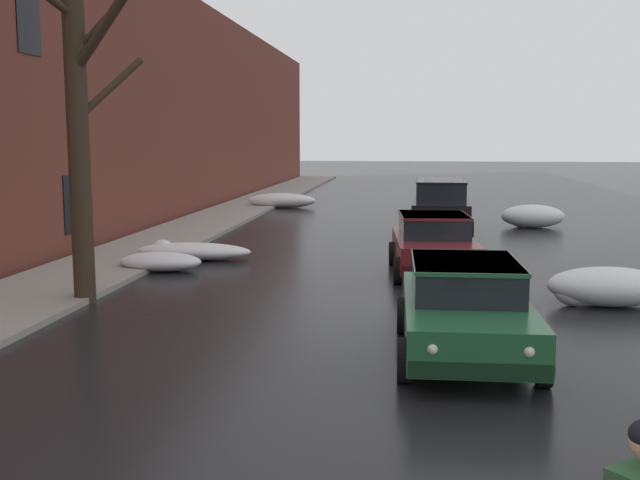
# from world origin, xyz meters

# --- Properties ---
(left_sidewalk_slab) EXTENTS (2.76, 80.00, 0.12)m
(left_sidewalk_slab) POSITION_xyz_m (-6.61, 18.00, 0.06)
(left_sidewalk_slab) COLOR gray
(left_sidewalk_slab) RESTS_ON ground
(brick_townhouse_facade) EXTENTS (0.63, 80.00, 9.11)m
(brick_townhouse_facade) POSITION_xyz_m (-8.49, 17.99, 4.55)
(brick_townhouse_facade) COLOR brown
(brick_townhouse_facade) RESTS_ON ground
(snow_bank_near_corner_left) EXTENTS (3.19, 1.19, 0.68)m
(snow_bank_near_corner_left) POSITION_xyz_m (-4.95, 31.31, 0.34)
(snow_bank_near_corner_left) COLOR white
(snow_bank_near_corner_left) RESTS_ON ground
(snow_bank_along_left_kerb) EXTENTS (2.25, 1.38, 0.83)m
(snow_bank_along_left_kerb) POSITION_xyz_m (5.29, 24.90, 0.41)
(snow_bank_along_left_kerb) COLOR white
(snow_bank_along_left_kerb) RESTS_ON ground
(snow_bank_mid_block_left) EXTENTS (2.03, 1.10, 0.46)m
(snow_bank_mid_block_left) POSITION_xyz_m (-5.04, 14.66, 0.23)
(snow_bank_mid_block_left) COLOR white
(snow_bank_mid_block_left) RESTS_ON ground
(snow_bank_near_corner_right) EXTENTS (2.36, 1.29, 0.75)m
(snow_bank_near_corner_right) POSITION_xyz_m (4.79, 12.06, 0.37)
(snow_bank_near_corner_right) COLOR white
(snow_bank_near_corner_right) RESTS_ON ground
(snow_bank_along_right_kerb) EXTENTS (3.12, 1.09, 0.50)m
(snow_bank_along_right_kerb) POSITION_xyz_m (-4.83, 16.44, 0.23)
(snow_bank_along_right_kerb) COLOR white
(snow_bank_along_right_kerb) RESTS_ON ground
(bare_tree_second_along_sidewalk) EXTENTS (2.20, 2.40, 7.36)m
(bare_tree_second_along_sidewalk) POSITION_xyz_m (-5.29, 11.06, 3.95)
(bare_tree_second_along_sidewalk) COLOR #382B1E
(bare_tree_second_along_sidewalk) RESTS_ON ground
(sedan_green_approaching_near_lane) EXTENTS (2.07, 4.19, 1.42)m
(sedan_green_approaching_near_lane) POSITION_xyz_m (1.85, 8.32, 0.75)
(sedan_green_approaching_near_lane) COLOR #1E5633
(sedan_green_approaching_near_lane) RESTS_ON ground
(sedan_maroon_parked_kerbside_close) EXTENTS (2.24, 4.14, 1.42)m
(sedan_maroon_parked_kerbside_close) POSITION_xyz_m (1.56, 15.12, 0.75)
(sedan_maroon_parked_kerbside_close) COLOR maroon
(sedan_maroon_parked_kerbside_close) RESTS_ON ground
(suv_black_parked_kerbside_mid) EXTENTS (2.15, 4.47, 1.82)m
(suv_black_parked_kerbside_mid) POSITION_xyz_m (1.98, 22.75, 0.99)
(suv_black_parked_kerbside_mid) COLOR black
(suv_black_parked_kerbside_mid) RESTS_ON ground
(sedan_white_parked_far_down_block) EXTENTS (2.02, 4.47, 1.42)m
(sedan_white_parked_far_down_block) POSITION_xyz_m (2.09, 29.63, 0.75)
(sedan_white_parked_far_down_block) COLOR silver
(sedan_white_parked_far_down_block) RESTS_ON ground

